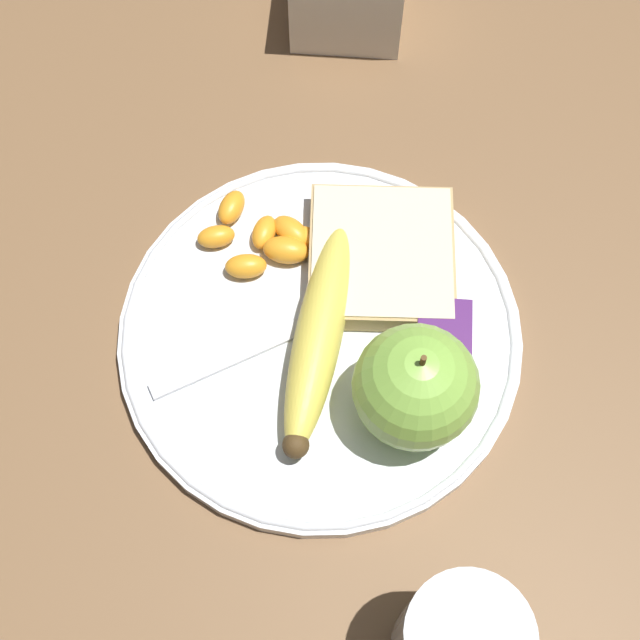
{
  "coord_description": "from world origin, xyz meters",
  "views": [
    {
      "loc": [
        -0.25,
        -0.02,
        0.58
      ],
      "look_at": [
        0.0,
        0.0,
        0.03
      ],
      "focal_mm": 50.0,
      "sensor_mm": 36.0,
      "label": 1
    }
  ],
  "objects_px": {
    "bread_slice": "(381,257)",
    "banana": "(319,336)",
    "jam_packet": "(443,336)",
    "apple": "(416,387)",
    "fork": "(301,327)",
    "plate": "(320,334)"
  },
  "relations": [
    {
      "from": "apple",
      "to": "fork",
      "type": "relative_size",
      "value": 0.52
    },
    {
      "from": "plate",
      "to": "apple",
      "type": "xyz_separation_m",
      "value": [
        -0.05,
        -0.06,
        0.04
      ]
    },
    {
      "from": "bread_slice",
      "to": "plate",
      "type": "bearing_deg",
      "value": 145.1
    },
    {
      "from": "jam_packet",
      "to": "bread_slice",
      "type": "bearing_deg",
      "value": 38.05
    },
    {
      "from": "apple",
      "to": "jam_packet",
      "type": "height_order",
      "value": "apple"
    },
    {
      "from": "plate",
      "to": "fork",
      "type": "distance_m",
      "value": 0.01
    },
    {
      "from": "banana",
      "to": "fork",
      "type": "distance_m",
      "value": 0.02
    },
    {
      "from": "bread_slice",
      "to": "fork",
      "type": "height_order",
      "value": "bread_slice"
    },
    {
      "from": "jam_packet",
      "to": "fork",
      "type": "bearing_deg",
      "value": 88.2
    },
    {
      "from": "banana",
      "to": "bread_slice",
      "type": "relative_size",
      "value": 1.55
    },
    {
      "from": "banana",
      "to": "fork",
      "type": "height_order",
      "value": "banana"
    },
    {
      "from": "plate",
      "to": "banana",
      "type": "distance_m",
      "value": 0.02
    },
    {
      "from": "plate",
      "to": "apple",
      "type": "relative_size",
      "value": 3.13
    },
    {
      "from": "apple",
      "to": "jam_packet",
      "type": "bearing_deg",
      "value": -21.97
    },
    {
      "from": "plate",
      "to": "jam_packet",
      "type": "xyz_separation_m",
      "value": [
        -0.0,
        -0.09,
        0.01
      ]
    },
    {
      "from": "plate",
      "to": "apple",
      "type": "distance_m",
      "value": 0.09
    },
    {
      "from": "bread_slice",
      "to": "jam_packet",
      "type": "bearing_deg",
      "value": -141.95
    },
    {
      "from": "fork",
      "to": "jam_packet",
      "type": "height_order",
      "value": "jam_packet"
    },
    {
      "from": "jam_packet",
      "to": "apple",
      "type": "bearing_deg",
      "value": 158.03
    },
    {
      "from": "bread_slice",
      "to": "banana",
      "type": "bearing_deg",
      "value": 149.69
    },
    {
      "from": "bread_slice",
      "to": "fork",
      "type": "distance_m",
      "value": 0.08
    },
    {
      "from": "banana",
      "to": "jam_packet",
      "type": "relative_size",
      "value": 3.9
    }
  ]
}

